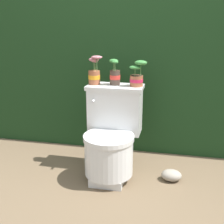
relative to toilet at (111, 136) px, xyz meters
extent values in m
plane|color=brown|center=(0.06, -0.07, -0.34)|extent=(12.00, 12.00, 0.00)
cube|color=#193819|center=(0.06, 1.05, 0.52)|extent=(3.97, 1.09, 1.71)
cube|color=silver|center=(0.00, -0.10, -0.31)|extent=(0.26, 0.30, 0.07)
cylinder|color=silver|center=(0.00, -0.10, -0.13)|extent=(0.38, 0.38, 0.29)
cylinder|color=silver|center=(0.00, -0.10, 0.03)|extent=(0.40, 0.40, 0.04)
cube|color=silver|center=(0.00, 0.14, 0.17)|extent=(0.43, 0.21, 0.37)
cube|color=silver|center=(0.00, 0.14, 0.37)|extent=(0.45, 0.23, 0.03)
cylinder|color=silver|center=(-0.15, 0.01, 0.29)|extent=(0.02, 0.05, 0.02)
cylinder|color=#9E5638|center=(-0.18, 0.14, 0.45)|extent=(0.09, 0.09, 0.11)
cylinder|color=orange|center=(-0.18, 0.14, 0.45)|extent=(0.10, 0.10, 0.03)
cylinder|color=#332319|center=(-0.18, 0.14, 0.49)|extent=(0.09, 0.09, 0.01)
cylinder|color=#4C753D|center=(-0.18, 0.17, 0.53)|extent=(0.01, 0.01, 0.07)
ellipsoid|color=#B26B75|center=(-0.18, 0.17, 0.57)|extent=(0.05, 0.04, 0.01)
cylinder|color=#4C753D|center=(-0.15, 0.13, 0.55)|extent=(0.01, 0.01, 0.10)
ellipsoid|color=#B26B75|center=(-0.15, 0.13, 0.61)|extent=(0.09, 0.06, 0.03)
cylinder|color=#4C753D|center=(-0.18, 0.16, 0.54)|extent=(0.01, 0.01, 0.08)
ellipsoid|color=#B26B75|center=(-0.18, 0.16, 0.59)|extent=(0.08, 0.06, 0.03)
cylinder|color=#47382D|center=(-0.01, 0.16, 0.45)|extent=(0.08, 0.08, 0.12)
cylinder|color=red|center=(-0.01, 0.16, 0.45)|extent=(0.09, 0.09, 0.03)
cylinder|color=#332319|center=(-0.01, 0.16, 0.50)|extent=(0.08, 0.08, 0.01)
cylinder|color=#4C753D|center=(0.00, 0.13, 0.54)|extent=(0.01, 0.01, 0.07)
ellipsoid|color=#387F38|center=(0.00, 0.13, 0.58)|extent=(0.06, 0.04, 0.02)
cylinder|color=#4C753D|center=(-0.02, 0.16, 0.54)|extent=(0.01, 0.01, 0.07)
ellipsoid|color=#387F38|center=(-0.02, 0.16, 0.58)|extent=(0.07, 0.05, 0.03)
cylinder|color=#9E5638|center=(0.17, 0.15, 0.43)|extent=(0.10, 0.10, 0.09)
cylinder|color=#D1234C|center=(0.17, 0.15, 0.44)|extent=(0.11, 0.11, 0.03)
cylinder|color=#332319|center=(0.17, 0.15, 0.47)|extent=(0.09, 0.09, 0.01)
cylinder|color=#4C753D|center=(0.20, 0.14, 0.52)|extent=(0.01, 0.01, 0.09)
ellipsoid|color=#387F38|center=(0.20, 0.14, 0.58)|extent=(0.10, 0.07, 0.04)
cylinder|color=#4C753D|center=(0.16, 0.13, 0.50)|extent=(0.01, 0.01, 0.06)
ellipsoid|color=#387F38|center=(0.16, 0.13, 0.54)|extent=(0.09, 0.06, 0.03)
ellipsoid|color=#9E9384|center=(0.49, 0.01, -0.30)|extent=(0.16, 0.13, 0.09)
camera|label=1|loc=(0.51, -2.27, 0.95)|focal=50.00mm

